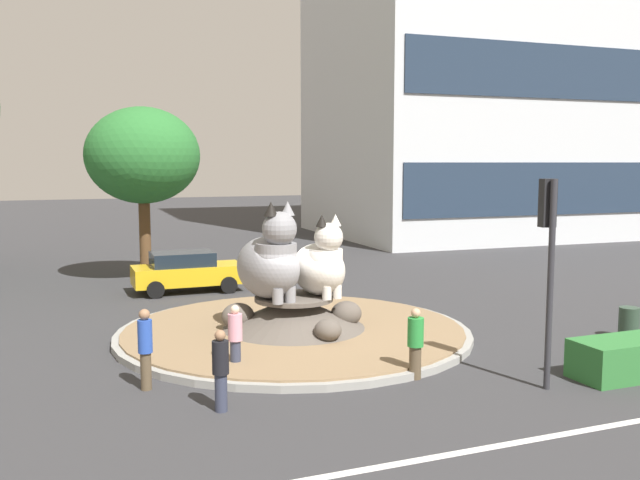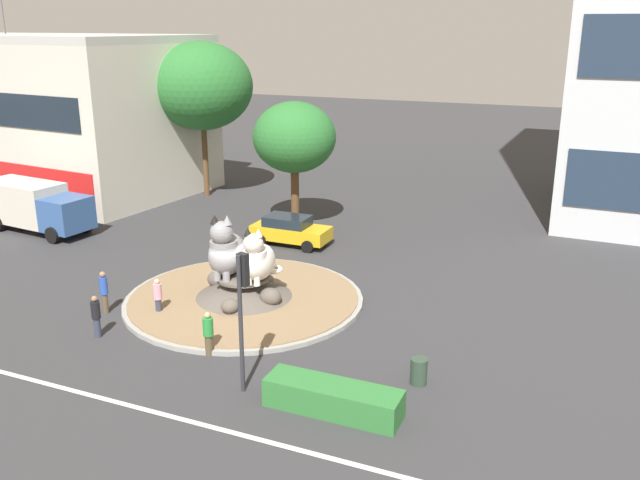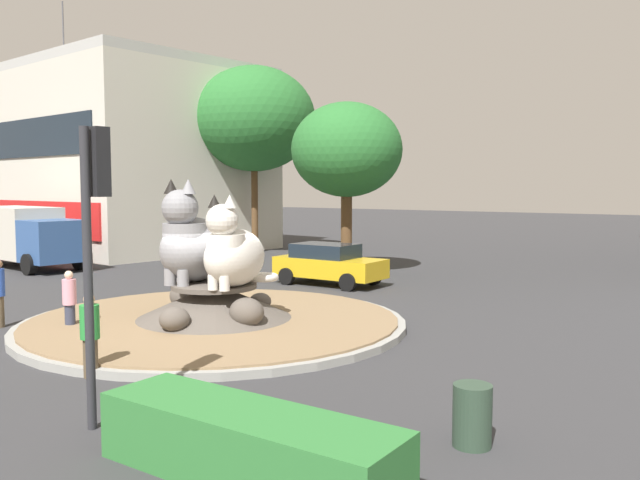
% 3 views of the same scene
% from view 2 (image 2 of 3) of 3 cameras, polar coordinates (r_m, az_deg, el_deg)
% --- Properties ---
extents(ground_plane, '(160.00, 160.00, 0.00)m').
position_cam_2_polar(ground_plane, '(29.11, -6.40, -5.15)').
color(ground_plane, '#333335').
extents(lane_centreline, '(112.00, 0.20, 0.01)m').
position_cam_2_polar(lane_centreline, '(22.81, -17.44, -12.74)').
color(lane_centreline, silver).
rests_on(lane_centreline, ground).
extents(roundabout_island, '(10.13, 10.13, 1.14)m').
position_cam_2_polar(roundabout_island, '(28.96, -6.43, -4.50)').
color(roundabout_island, gray).
rests_on(roundabout_island, ground).
extents(cat_statue_grey, '(2.01, 2.88, 2.77)m').
position_cam_2_polar(cat_statue_grey, '(28.62, -7.88, -1.00)').
color(cat_statue_grey, gray).
rests_on(cat_statue_grey, roundabout_island).
extents(cat_statue_white, '(1.62, 2.52, 2.37)m').
position_cam_2_polar(cat_statue_white, '(27.92, -5.27, -1.70)').
color(cat_statue_white, silver).
rests_on(cat_statue_white, roundabout_island).
extents(traffic_light_mast, '(0.35, 0.46, 4.61)m').
position_cam_2_polar(traffic_light_mast, '(21.10, -6.59, -4.76)').
color(traffic_light_mast, '#2D2D33').
rests_on(traffic_light_mast, ground).
extents(shophouse_block, '(28.10, 14.58, 16.04)m').
position_cam_2_polar(shophouse_block, '(54.88, -23.67, 10.03)').
color(shophouse_block, beige).
rests_on(shophouse_block, ground).
extents(clipped_hedge_strip, '(4.24, 1.20, 0.90)m').
position_cam_2_polar(clipped_hedge_strip, '(21.03, 1.10, -13.20)').
color(clipped_hedge_strip, '#2D7033').
rests_on(clipped_hedge_strip, ground).
extents(broadleaf_tree_behind_island, '(4.68, 4.68, 7.24)m').
position_cam_2_polar(broadleaf_tree_behind_island, '(38.27, -2.18, 8.62)').
color(broadleaf_tree_behind_island, brown).
rests_on(broadleaf_tree_behind_island, ground).
extents(second_tree_near_tower, '(6.77, 6.77, 10.29)m').
position_cam_2_polar(second_tree_near_tower, '(46.25, -9.97, 12.67)').
color(second_tree_near_tower, brown).
rests_on(second_tree_near_tower, ground).
extents(pedestrian_pink_shirt, '(0.34, 0.34, 1.60)m').
position_cam_2_polar(pedestrian_pink_shirt, '(27.97, -13.52, -4.66)').
color(pedestrian_pink_shirt, '#33384C').
rests_on(pedestrian_pink_shirt, ground).
extents(pedestrian_blue_shirt, '(0.32, 0.32, 1.80)m').
position_cam_2_polar(pedestrian_blue_shirt, '(28.79, -17.76, -4.10)').
color(pedestrian_blue_shirt, brown).
rests_on(pedestrian_blue_shirt, ground).
extents(pedestrian_green_shirt, '(0.37, 0.37, 1.65)m').
position_cam_2_polar(pedestrian_green_shirt, '(24.42, -9.41, -7.72)').
color(pedestrian_green_shirt, brown).
rests_on(pedestrian_green_shirt, ground).
extents(pedestrian_black_shirt, '(0.34, 0.34, 1.66)m').
position_cam_2_polar(pedestrian_black_shirt, '(26.76, -18.37, -6.05)').
color(pedestrian_black_shirt, '#33384C').
rests_on(pedestrian_black_shirt, ground).
extents(sedan_on_far_lane, '(4.16, 2.01, 1.55)m').
position_cam_2_polar(sedan_on_far_lane, '(36.08, -2.54, 0.87)').
color(sedan_on_far_lane, gold).
rests_on(sedan_on_far_lane, ground).
extents(delivery_box_truck, '(7.16, 3.16, 2.76)m').
position_cam_2_polar(delivery_box_truck, '(41.53, -22.94, 2.72)').
color(delivery_box_truck, '#335693').
rests_on(delivery_box_truck, ground).
extents(litter_bin, '(0.56, 0.56, 0.90)m').
position_cam_2_polar(litter_bin, '(22.70, 8.33, -10.91)').
color(litter_bin, '#2D4233').
rests_on(litter_bin, ground).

